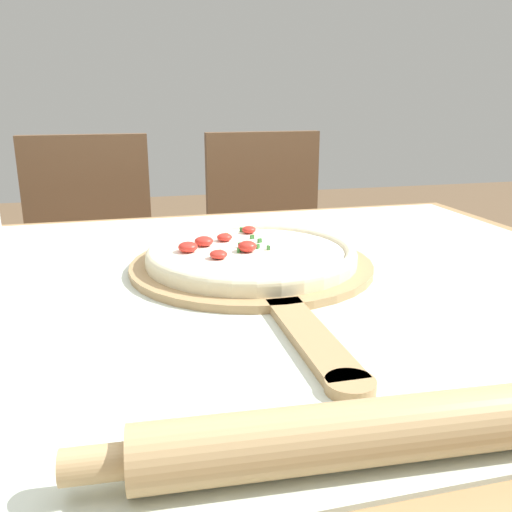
% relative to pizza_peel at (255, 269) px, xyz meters
% --- Properties ---
extents(dining_table, '(1.27, 1.04, 0.74)m').
position_rel_pizza_peel_xyz_m(dining_table, '(-0.01, -0.03, -0.11)').
color(dining_table, '#A87F51').
rests_on(dining_table, ground_plane).
extents(towel_cloth, '(1.19, 0.96, 0.00)m').
position_rel_pizza_peel_xyz_m(towel_cloth, '(-0.01, -0.03, -0.01)').
color(towel_cloth, silver).
rests_on(towel_cloth, dining_table).
extents(pizza_peel, '(0.39, 0.62, 0.01)m').
position_rel_pizza_peel_xyz_m(pizza_peel, '(0.00, 0.00, 0.00)').
color(pizza_peel, tan).
rests_on(pizza_peel, towel_cloth).
extents(pizza, '(0.34, 0.34, 0.04)m').
position_rel_pizza_peel_xyz_m(pizza, '(-0.00, 0.02, 0.02)').
color(pizza, beige).
rests_on(pizza, pizza_peel).
extents(rolling_pin, '(0.41, 0.07, 0.05)m').
position_rel_pizza_peel_xyz_m(rolling_pin, '(-0.05, -0.47, 0.02)').
color(rolling_pin, tan).
rests_on(rolling_pin, towel_cloth).
extents(chair_left, '(0.40, 0.40, 0.91)m').
position_rel_pizza_peel_xyz_m(chair_left, '(-0.30, 0.85, -0.22)').
color(chair_left, brown).
rests_on(chair_left, ground_plane).
extents(chair_right, '(0.41, 0.41, 0.91)m').
position_rel_pizza_peel_xyz_m(chair_right, '(0.26, 0.85, -0.22)').
color(chair_right, brown).
rests_on(chair_right, ground_plane).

